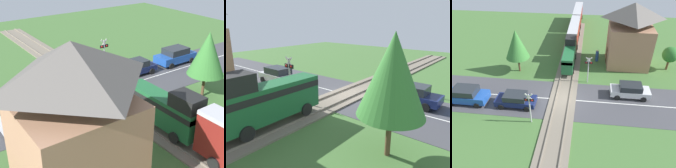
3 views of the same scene
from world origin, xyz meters
The scene contains 13 objects.
ground_plane centered at (0.00, 0.00, 0.00)m, with size 60.00×60.00×0.00m, color #426B33.
road_surface centered at (0.00, 0.00, 0.01)m, with size 48.00×6.40×0.02m.
track_bed centered at (0.00, 0.00, 0.07)m, with size 2.80×48.00×0.24m.
train centered at (0.00, 15.92, 1.89)m, with size 1.58×23.58×3.18m.
car_near_crossing centered at (-4.58, -1.44, 0.75)m, with size 4.05×1.88×1.43m.
car_far_side centered at (7.05, 1.44, 0.80)m, with size 4.13×1.84×1.54m.
car_behind_queue centered at (-9.84, -1.44, 0.86)m, with size 4.42×2.05×1.68m.
crossing_signal_west_approach centered at (-2.49, -3.65, 2.11)m, with size 0.90×0.18×3.32m.
crossing_signal_east_approach centered at (2.49, 3.65, 2.11)m, with size 0.90×0.18×3.32m.
station_building centered at (7.45, 8.86, 3.90)m, with size 5.60×5.27×7.98m.
pedestrian_by_station centered at (3.61, 9.10, 0.76)m, with size 0.41×0.41×1.67m.
tree_by_station centered at (12.55, 7.82, 2.11)m, with size 1.96×1.96×3.11m.
tree_roadside_hedge centered at (-6.19, 5.25, 3.68)m, with size 2.89×2.89×5.42m.
Camera 3 is at (2.28, -17.98, 14.48)m, focal length 35.00 mm.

